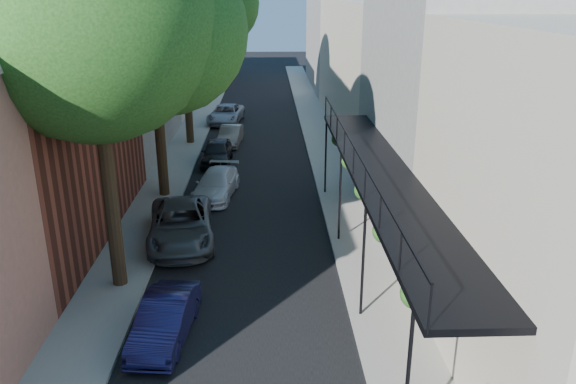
{
  "coord_description": "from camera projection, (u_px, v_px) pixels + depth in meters",
  "views": [
    {
      "loc": [
        0.78,
        -5.44,
        8.59
      ],
      "look_at": [
        1.38,
        10.61,
        2.8
      ],
      "focal_mm": 35.0,
      "sensor_mm": 36.0,
      "label": 1
    }
  ],
  "objects": [
    {
      "name": "road_surface",
      "position": [
        256.0,
        131.0,
        36.2
      ],
      "size": [
        6.0,
        64.0,
        0.01
      ],
      "primitive_type": "cube",
      "color": "black",
      "rests_on": "ground"
    },
    {
      "name": "sidewalk_left",
      "position": [
        193.0,
        131.0,
        36.05
      ],
      "size": [
        2.0,
        64.0,
        0.12
      ],
      "primitive_type": "cube",
      "color": "gray",
      "rests_on": "ground"
    },
    {
      "name": "sidewalk_right",
      "position": [
        317.0,
        130.0,
        36.32
      ],
      "size": [
        2.0,
        64.0,
        0.12
      ],
      "primitive_type": "cube",
      "color": "gray",
      "rests_on": "ground"
    },
    {
      "name": "buildings_left",
      "position": [
        96.0,
        56.0,
        33.04
      ],
      "size": [
        10.1,
        59.1,
        12.0
      ],
      "color": "tan",
      "rests_on": "ground"
    },
    {
      "name": "buildings_right",
      "position": [
        400.0,
        62.0,
        34.54
      ],
      "size": [
        9.8,
        55.0,
        10.0
      ],
      "color": "#B7AA97",
      "rests_on": "ground"
    },
    {
      "name": "oak_near",
      "position": [
        110.0,
        19.0,
        14.86
      ],
      "size": [
        7.48,
        6.8,
        11.42
      ],
      "color": "black",
      "rests_on": "ground"
    },
    {
      "name": "oak_mid",
      "position": [
        162.0,
        31.0,
        22.63
      ],
      "size": [
        6.6,
        6.0,
        10.2
      ],
      "color": "black",
      "rests_on": "ground"
    },
    {
      "name": "parked_car_b",
      "position": [
        165.0,
        320.0,
        14.51
      ],
      "size": [
        1.53,
        3.51,
        1.12
      ],
      "primitive_type": "imported",
      "rotation": [
        0.0,
        0.0,
        -0.1
      ],
      "color": "#161441",
      "rests_on": "ground"
    },
    {
      "name": "parked_car_c",
      "position": [
        181.0,
        224.0,
        20.12
      ],
      "size": [
        2.84,
        5.1,
        1.35
      ],
      "primitive_type": "imported",
      "rotation": [
        0.0,
        0.0,
        0.13
      ],
      "color": "#4D5054",
      "rests_on": "ground"
    },
    {
      "name": "parked_car_d",
      "position": [
        216.0,
        184.0,
        24.6
      ],
      "size": [
        2.13,
        4.12,
        1.14
      ],
      "primitive_type": "imported",
      "rotation": [
        0.0,
        0.0,
        -0.14
      ],
      "color": "silver",
      "rests_on": "ground"
    },
    {
      "name": "parked_car_e",
      "position": [
        217.0,
        152.0,
        29.26
      ],
      "size": [
        1.55,
        3.73,
        1.26
      ],
      "primitive_type": "imported",
      "rotation": [
        0.0,
        0.0,
        -0.02
      ],
      "color": "black",
      "rests_on": "ground"
    },
    {
      "name": "parked_car_f",
      "position": [
        231.0,
        136.0,
        32.91
      ],
      "size": [
        1.44,
        3.45,
        1.11
      ],
      "primitive_type": "imported",
      "rotation": [
        0.0,
        0.0,
        -0.08
      ],
      "color": "slate",
      "rests_on": "ground"
    },
    {
      "name": "parked_car_g",
      "position": [
        226.0,
        114.0,
        38.34
      ],
      "size": [
        2.56,
        4.63,
        1.23
      ],
      "primitive_type": "imported",
      "rotation": [
        0.0,
        0.0,
        -0.12
      ],
      "color": "#9197A4",
      "rests_on": "ground"
    }
  ]
}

